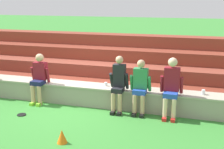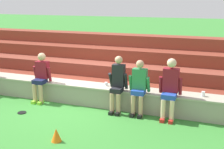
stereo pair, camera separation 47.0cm
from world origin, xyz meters
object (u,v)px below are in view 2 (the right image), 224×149
plastic_cup_left_end (106,84)px  plastic_cup_right_end (203,94)px  person_right_of_center (139,86)px  frisbee (22,113)px  person_center (118,83)px  person_far_right (170,87)px  sports_cone (56,135)px  person_left_of_center (41,75)px

plastic_cup_left_end → plastic_cup_right_end: (2.55, -0.01, 0.01)m
person_right_of_center → frisbee: bearing=-161.4°
person_right_of_center → plastic_cup_left_end: size_ratio=13.87×
person_center → person_far_right: (1.33, 0.02, 0.03)m
person_right_of_center → frisbee: person_right_of_center is taller
person_right_of_center → frisbee: 3.10m
plastic_cup_right_end → frisbee: size_ratio=0.55×
frisbee → sports_cone: 1.96m
person_left_of_center → person_far_right: size_ratio=0.93×
person_left_of_center → person_far_right: (3.65, -0.01, 0.05)m
plastic_cup_right_end → plastic_cup_left_end: bearing=179.7°
person_far_right → sports_cone: bearing=-134.2°
person_right_of_center → frisbee: (-2.85, -0.96, -0.75)m
person_far_right → plastic_cup_left_end: (-1.79, 0.33, -0.21)m
person_center → person_right_of_center: size_ratio=1.04×
person_left_of_center → sports_cone: (1.67, -2.04, -0.62)m
person_right_of_center → plastic_cup_right_end: (1.53, 0.34, -0.14)m
frisbee → sports_cone: bearing=-32.4°
person_right_of_center → person_far_right: bearing=1.6°
person_center → plastic_cup_left_end: bearing=142.3°
plastic_cup_right_end → sports_cone: plastic_cup_right_end is taller
frisbee → person_right_of_center: bearing=18.6°
person_left_of_center → plastic_cup_right_end: 4.42m
person_right_of_center → plastic_cup_right_end: bearing=12.5°
plastic_cup_left_end → frisbee: size_ratio=0.45×
plastic_cup_right_end → frisbee: plastic_cup_right_end is taller
plastic_cup_right_end → person_right_of_center: bearing=-167.5°
person_center → plastic_cup_left_end: 0.60m
plastic_cup_left_end → plastic_cup_right_end: plastic_cup_right_end is taller
person_far_right → frisbee: bearing=-164.8°
person_far_right → plastic_cup_right_end: person_far_right is taller
person_center → sports_cone: 2.21m
person_center → sports_cone: (-0.64, -2.01, -0.64)m
person_right_of_center → sports_cone: (-1.20, -2.01, -0.62)m
person_far_right → plastic_cup_right_end: bearing=22.6°
person_right_of_center → person_left_of_center: bearing=179.3°
plastic_cup_left_end → person_center: bearing=-37.7°
plastic_cup_right_end → sports_cone: size_ratio=0.43×
person_right_of_center → sports_cone: size_ratio=4.91×
person_center → plastic_cup_left_end: person_center is taller
plastic_cup_right_end → sports_cone: (-2.74, -2.35, -0.47)m
person_far_right → sports_cone: person_far_right is taller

